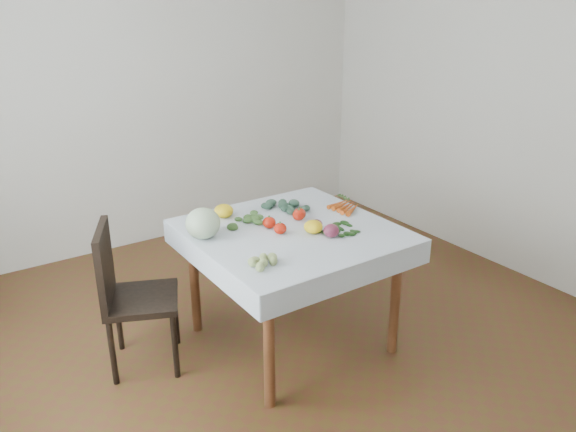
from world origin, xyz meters
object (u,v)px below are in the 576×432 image
object	(u,v)px
carrot_bunch	(346,206)
table	(292,245)
cabbage	(203,223)
chair	(126,289)
heirloom_back	(224,211)

from	to	relation	value
carrot_bunch	table	bearing A→B (deg)	-169.54
cabbage	chair	bearing A→B (deg)	161.68
chair	heirloom_back	xyz separation A→B (m)	(0.67, 0.07, 0.30)
chair	carrot_bunch	size ratio (longest dim) A/B	3.69
heirloom_back	carrot_bunch	xyz separation A→B (m)	(0.72, -0.30, -0.03)
cabbage	carrot_bunch	size ratio (longest dim) A/B	0.83
table	heirloom_back	size ratio (longest dim) A/B	8.42
cabbage	carrot_bunch	xyz separation A→B (m)	(0.96, -0.09, -0.07)
cabbage	heirloom_back	size ratio (longest dim) A/B	1.64
table	heirloom_back	world-z (taller)	heirloom_back
table	heirloom_back	xyz separation A→B (m)	(-0.24, 0.39, 0.14)
chair	cabbage	world-z (taller)	cabbage
chair	carrot_bunch	bearing A→B (deg)	-9.35
table	chair	world-z (taller)	chair
chair	heirloom_back	distance (m)	0.74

